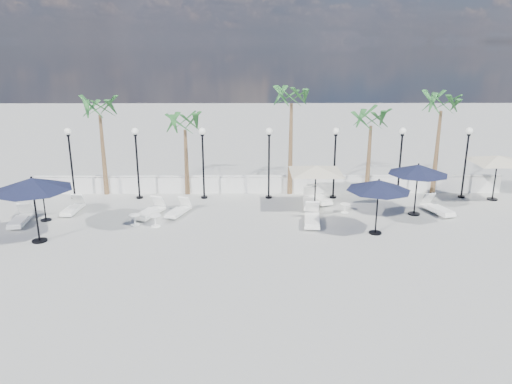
{
  "coord_description": "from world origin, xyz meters",
  "views": [
    {
      "loc": [
        -0.89,
        -19.33,
        8.14
      ],
      "look_at": [
        -0.72,
        2.64,
        1.5
      ],
      "focal_mm": 35.0,
      "sensor_mm": 36.0,
      "label": 1
    }
  ],
  "objects_px": {
    "lounger_7": "(437,208)",
    "parasol_cream_sq_a": "(316,166)",
    "lounger_1": "(20,219)",
    "parasol_navy_right": "(379,186)",
    "lounger_0": "(178,210)",
    "parasol_cream_sq_b": "(498,156)",
    "lounger_6": "(318,197)",
    "lounger_2": "(73,208)",
    "lounger_3": "(150,211)",
    "parasol_cream_small": "(42,186)",
    "lounger_4": "(310,202)",
    "lounger_5": "(312,218)",
    "parasol_navy_mid": "(418,170)",
    "parasol_navy_left": "(32,184)"
  },
  "relations": [
    {
      "from": "parasol_navy_right",
      "to": "parasol_navy_mid",
      "type": "bearing_deg",
      "value": 45.15
    },
    {
      "from": "lounger_3",
      "to": "lounger_5",
      "type": "bearing_deg",
      "value": 11.54
    },
    {
      "from": "lounger_7",
      "to": "parasol_navy_mid",
      "type": "relative_size",
      "value": 0.73
    },
    {
      "from": "lounger_0",
      "to": "parasol_cream_sq_b",
      "type": "distance_m",
      "value": 16.81
    },
    {
      "from": "lounger_2",
      "to": "lounger_6",
      "type": "relative_size",
      "value": 0.85
    },
    {
      "from": "lounger_2",
      "to": "lounger_7",
      "type": "distance_m",
      "value": 18.04
    },
    {
      "from": "parasol_navy_right",
      "to": "parasol_cream_sq_b",
      "type": "relative_size",
      "value": 0.54
    },
    {
      "from": "lounger_1",
      "to": "lounger_3",
      "type": "xyz_separation_m",
      "value": [
        5.82,
        1.05,
        0.0
      ]
    },
    {
      "from": "lounger_1",
      "to": "lounger_2",
      "type": "height_order",
      "value": "lounger_1"
    },
    {
      "from": "parasol_navy_right",
      "to": "parasol_cream_small",
      "type": "height_order",
      "value": "parasol_navy_right"
    },
    {
      "from": "lounger_4",
      "to": "lounger_0",
      "type": "bearing_deg",
      "value": -164.74
    },
    {
      "from": "lounger_5",
      "to": "lounger_7",
      "type": "height_order",
      "value": "lounger_5"
    },
    {
      "from": "parasol_cream_sq_b",
      "to": "parasol_cream_small",
      "type": "bearing_deg",
      "value": -172.31
    },
    {
      "from": "lounger_0",
      "to": "lounger_6",
      "type": "xyz_separation_m",
      "value": [
        7.08,
        2.05,
        0.04
      ]
    },
    {
      "from": "lounger_1",
      "to": "lounger_6",
      "type": "height_order",
      "value": "lounger_6"
    },
    {
      "from": "lounger_3",
      "to": "lounger_5",
      "type": "xyz_separation_m",
      "value": [
        7.73,
        -1.13,
        0.02
      ]
    },
    {
      "from": "parasol_navy_left",
      "to": "parasol_cream_small",
      "type": "height_order",
      "value": "parasol_navy_left"
    },
    {
      "from": "lounger_5",
      "to": "parasol_navy_right",
      "type": "relative_size",
      "value": 0.78
    },
    {
      "from": "parasol_navy_mid",
      "to": "parasol_cream_small",
      "type": "distance_m",
      "value": 17.77
    },
    {
      "from": "lounger_6",
      "to": "lounger_7",
      "type": "xyz_separation_m",
      "value": [
        5.68,
        -1.88,
        -0.01
      ]
    },
    {
      "from": "lounger_6",
      "to": "parasol_navy_right",
      "type": "xyz_separation_m",
      "value": [
        1.98,
        -4.57,
        1.94
      ]
    },
    {
      "from": "lounger_0",
      "to": "parasol_navy_right",
      "type": "height_order",
      "value": "parasol_navy_right"
    },
    {
      "from": "parasol_navy_left",
      "to": "parasol_cream_small",
      "type": "distance_m",
      "value": 2.83
    },
    {
      "from": "lounger_0",
      "to": "lounger_4",
      "type": "height_order",
      "value": "lounger_4"
    },
    {
      "from": "lounger_7",
      "to": "parasol_navy_right",
      "type": "height_order",
      "value": "parasol_navy_right"
    },
    {
      "from": "parasol_cream_small",
      "to": "lounger_0",
      "type": "bearing_deg",
      "value": 6.91
    },
    {
      "from": "lounger_3",
      "to": "lounger_5",
      "type": "height_order",
      "value": "lounger_5"
    },
    {
      "from": "lounger_0",
      "to": "lounger_7",
      "type": "xyz_separation_m",
      "value": [
        12.76,
        0.17,
        0.03
      ]
    },
    {
      "from": "parasol_navy_mid",
      "to": "lounger_1",
      "type": "bearing_deg",
      "value": -176.27
    },
    {
      "from": "lounger_3",
      "to": "parasol_cream_small",
      "type": "height_order",
      "value": "parasol_cream_small"
    },
    {
      "from": "parasol_cream_sq_a",
      "to": "lounger_5",
      "type": "bearing_deg",
      "value": -100.11
    },
    {
      "from": "lounger_1",
      "to": "parasol_cream_sq_a",
      "type": "height_order",
      "value": "parasol_cream_sq_a"
    },
    {
      "from": "lounger_3",
      "to": "parasol_cream_sq_a",
      "type": "bearing_deg",
      "value": 26.22
    },
    {
      "from": "lounger_1",
      "to": "lounger_2",
      "type": "relative_size",
      "value": 1.08
    },
    {
      "from": "parasol_navy_left",
      "to": "parasol_navy_mid",
      "type": "bearing_deg",
      "value": 11.1
    },
    {
      "from": "lounger_3",
      "to": "parasol_cream_small",
      "type": "distance_m",
      "value": 5.09
    },
    {
      "from": "lounger_4",
      "to": "parasol_cream_sq_a",
      "type": "distance_m",
      "value": 2.09
    },
    {
      "from": "lounger_0",
      "to": "parasol_cream_sq_b",
      "type": "relative_size",
      "value": 0.36
    },
    {
      "from": "lounger_5",
      "to": "parasol_navy_mid",
      "type": "relative_size",
      "value": 0.76
    },
    {
      "from": "lounger_2",
      "to": "lounger_5",
      "type": "height_order",
      "value": "lounger_5"
    },
    {
      "from": "lounger_3",
      "to": "parasol_navy_left",
      "type": "xyz_separation_m",
      "value": [
        -4.09,
        -3.17,
        2.27
      ]
    },
    {
      "from": "lounger_7",
      "to": "parasol_cream_sq_a",
      "type": "bearing_deg",
      "value": 156.11
    },
    {
      "from": "lounger_3",
      "to": "parasol_navy_right",
      "type": "relative_size",
      "value": 0.75
    },
    {
      "from": "lounger_2",
      "to": "parasol_navy_right",
      "type": "height_order",
      "value": "parasol_navy_right"
    },
    {
      "from": "lounger_7",
      "to": "lounger_2",
      "type": "bearing_deg",
      "value": 160.71
    },
    {
      "from": "lounger_1",
      "to": "parasol_navy_right",
      "type": "height_order",
      "value": "parasol_navy_right"
    },
    {
      "from": "lounger_6",
      "to": "lounger_7",
      "type": "relative_size",
      "value": 1.04
    },
    {
      "from": "lounger_3",
      "to": "lounger_6",
      "type": "bearing_deg",
      "value": 34.69
    },
    {
      "from": "lounger_2",
      "to": "lounger_6",
      "type": "xyz_separation_m",
      "value": [
        12.35,
        1.66,
        0.03
      ]
    },
    {
      "from": "lounger_3",
      "to": "parasol_cream_small",
      "type": "bearing_deg",
      "value": -153.37
    }
  ]
}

